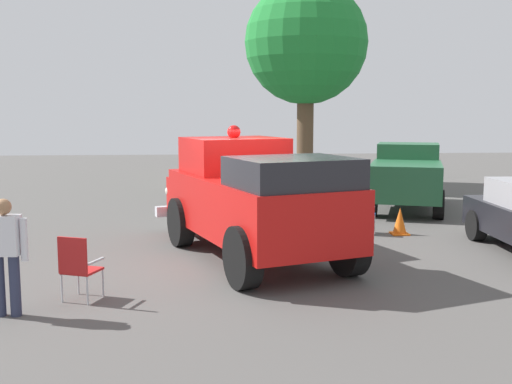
# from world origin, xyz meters

# --- Properties ---
(ground_plane) EXTENTS (60.00, 60.00, 0.00)m
(ground_plane) POSITION_xyz_m (0.00, 0.00, 0.00)
(ground_plane) COLOR #514F4C
(vintage_fire_truck) EXTENTS (6.33, 4.01, 2.59)m
(vintage_fire_truck) POSITION_xyz_m (-0.39, 0.10, 1.20)
(vintage_fire_truck) COLOR black
(vintage_fire_truck) RESTS_ON ground
(parked_pickup) EXTENTS (5.13, 3.33, 1.90)m
(parked_pickup) POSITION_xyz_m (-6.04, 5.16, 0.99)
(parked_pickup) COLOR black
(parked_pickup) RESTS_ON ground
(lawn_chair_by_car) EXTENTS (0.64, 0.64, 1.02)m
(lawn_chair_by_car) POSITION_xyz_m (2.29, -2.74, 0.59)
(lawn_chair_by_car) COLOR #B7BABF
(lawn_chair_by_car) RESTS_ON ground
(lawn_chair_spare) EXTENTS (0.64, 0.64, 1.02)m
(lawn_chair_spare) POSITION_xyz_m (-2.52, 2.84, 0.59)
(lawn_chair_spare) COLOR #B7BABF
(lawn_chair_spare) RESTS_ON ground
(spectator_standing) EXTENTS (0.30, 0.65, 1.68)m
(spectator_standing) POSITION_xyz_m (2.86, -3.59, 0.96)
(spectator_standing) COLOR #2D334C
(spectator_standing) RESTS_ON ground
(oak_tree_left) EXTENTS (4.74, 4.74, 7.89)m
(oak_tree_left) POSITION_xyz_m (-12.37, 3.16, 5.46)
(oak_tree_left) COLOR brown
(oak_tree_left) RESTS_ON ground
(traffic_cone) EXTENTS (0.40, 0.40, 0.64)m
(traffic_cone) POSITION_xyz_m (-2.32, 3.76, 0.31)
(traffic_cone) COLOR orange
(traffic_cone) RESTS_ON ground
(background_fence) EXTENTS (9.17, 0.12, 0.90)m
(background_fence) POSITION_xyz_m (-15.93, -1.10, 0.45)
(background_fence) COLOR #A8A393
(background_fence) RESTS_ON ground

